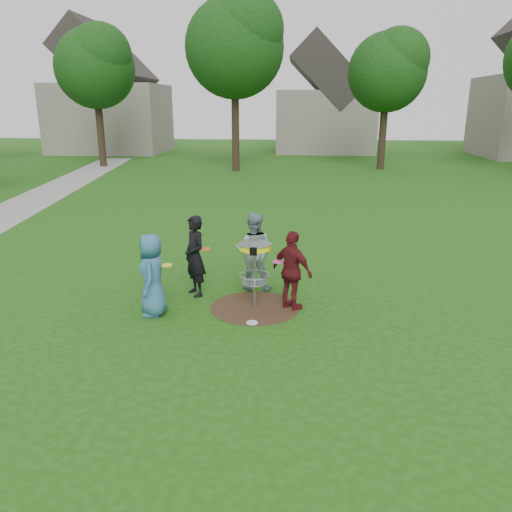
# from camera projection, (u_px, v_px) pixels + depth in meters

# --- Properties ---
(ground) EXTENTS (100.00, 100.00, 0.00)m
(ground) POSITION_uv_depth(u_px,v_px,m) (255.00, 308.00, 10.07)
(ground) COLOR #19470F
(ground) RESTS_ON ground
(dirt_patch) EXTENTS (1.80, 1.80, 0.01)m
(dirt_patch) POSITION_uv_depth(u_px,v_px,m) (255.00, 307.00, 10.07)
(dirt_patch) COLOR #47331E
(dirt_patch) RESTS_ON ground
(concrete_path) EXTENTS (7.75, 39.92, 0.02)m
(concrete_path) POSITION_uv_depth(u_px,v_px,m) (5.00, 215.00, 18.49)
(concrete_path) COLOR #9E9E99
(concrete_path) RESTS_ON ground
(player_blue) EXTENTS (0.62, 0.85, 1.61)m
(player_blue) POSITION_uv_depth(u_px,v_px,m) (152.00, 275.00, 9.54)
(player_blue) COLOR #316487
(player_blue) RESTS_ON ground
(player_black) EXTENTS (0.71, 0.75, 1.73)m
(player_black) POSITION_uv_depth(u_px,v_px,m) (195.00, 256.00, 10.52)
(player_black) COLOR black
(player_black) RESTS_ON ground
(player_grey) EXTENTS (0.86, 0.68, 1.73)m
(player_grey) POSITION_uv_depth(u_px,v_px,m) (253.00, 251.00, 10.88)
(player_grey) COLOR gray
(player_grey) RESTS_ON ground
(player_maroon) EXTENTS (0.98, 0.89, 1.61)m
(player_maroon) POSITION_uv_depth(u_px,v_px,m) (292.00, 271.00, 9.78)
(player_maroon) COLOR #5C1519
(player_maroon) RESTS_ON ground
(disc_on_grass) EXTENTS (0.22, 0.22, 0.02)m
(disc_on_grass) POSITION_uv_depth(u_px,v_px,m) (252.00, 323.00, 9.35)
(disc_on_grass) COLOR silver
(disc_on_grass) RESTS_ON ground
(disc_golf_basket) EXTENTS (0.66, 0.67, 1.38)m
(disc_golf_basket) POSITION_uv_depth(u_px,v_px,m) (255.00, 260.00, 9.78)
(disc_golf_basket) COLOR #9EA0A5
(disc_golf_basket) RESTS_ON ground
(held_discs) EXTENTS (2.34, 1.44, 0.10)m
(held_discs) POSITION_uv_depth(u_px,v_px,m) (226.00, 255.00, 10.04)
(held_discs) COLOR yellow
(held_discs) RESTS_ON ground
(tree_row) EXTENTS (51.20, 17.42, 9.90)m
(tree_row) POSITION_uv_depth(u_px,v_px,m) (294.00, 62.00, 27.93)
(tree_row) COLOR #38281C
(tree_row) RESTS_ON ground
(house_row) EXTENTS (44.50, 10.65, 11.62)m
(house_row) POSITION_uv_depth(u_px,v_px,m) (349.00, 101.00, 40.01)
(house_row) COLOR gray
(house_row) RESTS_ON ground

